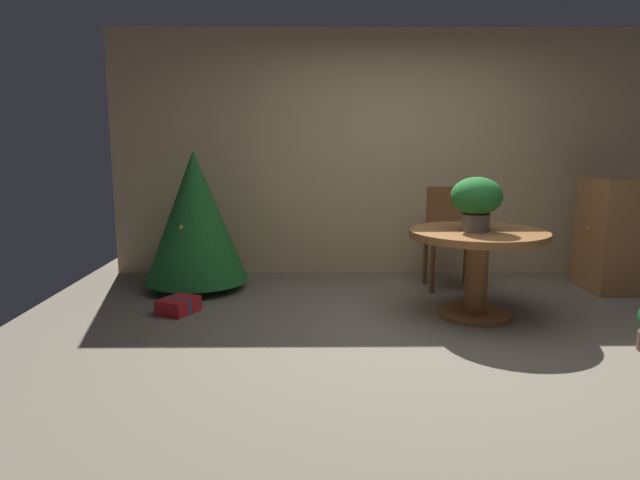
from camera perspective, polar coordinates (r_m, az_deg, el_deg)
name	(u,v)px	position (r m, az deg, el deg)	size (l,w,h in m)	color
ground_plane	(428,339)	(4.29, 10.86, -9.79)	(6.60, 6.60, 0.00)	#756B5B
back_wall_panel	(391,154)	(6.22, 7.21, 8.59)	(6.00, 0.10, 2.60)	tan
round_dining_table	(477,253)	(4.79, 15.59, -1.25)	(1.11, 1.11, 0.72)	brown
flower_vase	(476,199)	(4.69, 15.50, 3.99)	(0.41, 0.41, 0.44)	#665B51
wooden_chair_far	(449,231)	(5.72, 12.88, 0.86)	(0.46, 0.40, 0.99)	brown
holiday_tree	(195,217)	(5.58, -12.47, 2.32)	(0.99, 0.99, 1.35)	brown
gift_box_red	(178,306)	(4.96, -14.10, -6.44)	(0.36, 0.39, 0.13)	red
wooden_cabinet	(613,234)	(6.17, 27.46, 0.50)	(0.51, 0.65, 1.09)	#9E6B3D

